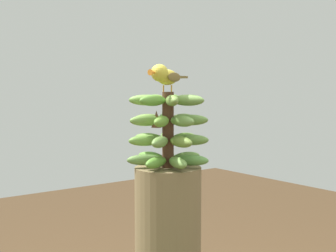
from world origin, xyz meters
TOP-DOWN VIEW (x-y plane):
  - banana_bunch at (0.00, 0.00)m, footprint 0.30×0.29m
  - perched_bird at (-0.01, 0.02)m, footprint 0.10×0.22m

SIDE VIEW (x-z plane):
  - banana_bunch at x=0.00m, z-range 0.97..1.24m
  - perched_bird at x=-0.01m, z-range 1.25..1.34m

